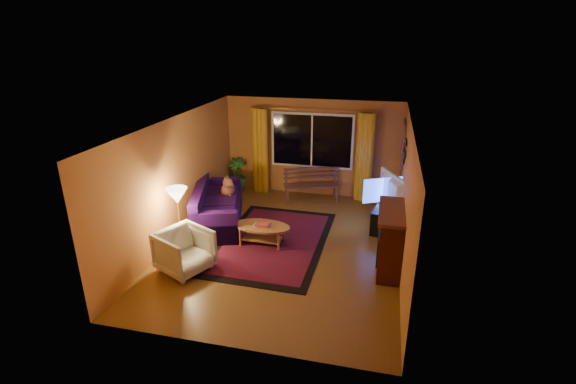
% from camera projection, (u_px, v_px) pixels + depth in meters
% --- Properties ---
extents(floor, '(4.50, 6.00, 0.02)m').
position_uv_depth(floor, '(285.00, 246.00, 8.45)').
color(floor, brown).
rests_on(floor, ground).
extents(ceiling, '(4.50, 6.00, 0.02)m').
position_uv_depth(ceiling, '(284.00, 123.00, 7.54)').
color(ceiling, white).
rests_on(ceiling, ground).
extents(wall_back, '(4.50, 0.02, 2.50)m').
position_uv_depth(wall_back, '(312.00, 148.00, 10.73)').
color(wall_back, '#BE7739').
rests_on(wall_back, ground).
extents(wall_left, '(0.02, 6.00, 2.50)m').
position_uv_depth(wall_left, '(177.00, 179.00, 8.48)').
color(wall_left, '#BE7739').
rests_on(wall_left, ground).
extents(wall_right, '(0.02, 6.00, 2.50)m').
position_uv_depth(wall_right, '(406.00, 198.00, 7.51)').
color(wall_right, '#BE7739').
rests_on(wall_right, ground).
extents(window, '(2.00, 0.02, 1.30)m').
position_uv_depth(window, '(312.00, 141.00, 10.60)').
color(window, black).
rests_on(window, wall_back).
extents(curtain_rod, '(3.20, 0.03, 0.03)m').
position_uv_depth(curtain_rod, '(312.00, 110.00, 10.27)').
color(curtain_rod, '#BF8C3F').
rests_on(curtain_rod, wall_back).
extents(curtain_left, '(0.36, 0.36, 2.24)m').
position_uv_depth(curtain_left, '(261.00, 151.00, 10.94)').
color(curtain_left, gold).
rests_on(curtain_left, ground).
extents(curtain_right, '(0.36, 0.36, 2.24)m').
position_uv_depth(curtain_right, '(364.00, 158.00, 10.37)').
color(curtain_right, gold).
rests_on(curtain_right, ground).
extents(bench, '(1.45, 0.85, 0.42)m').
position_uv_depth(bench, '(311.00, 193.00, 10.60)').
color(bench, '#522C24').
rests_on(bench, ground).
extents(potted_plant, '(0.53, 0.53, 0.91)m').
position_uv_depth(potted_plant, '(237.00, 175.00, 11.21)').
color(potted_plant, '#235B1E').
rests_on(potted_plant, ground).
extents(sofa, '(1.57, 2.41, 0.90)m').
position_uv_depth(sofa, '(218.00, 205.00, 9.27)').
color(sofa, '#210845').
rests_on(sofa, ground).
extents(dog, '(0.38, 0.47, 0.46)m').
position_uv_depth(dog, '(228.00, 188.00, 9.63)').
color(dog, '#9D563B').
rests_on(dog, sofa).
extents(armchair, '(1.06, 1.08, 0.85)m').
position_uv_depth(armchair, '(184.00, 249.00, 7.43)').
color(armchair, beige).
rests_on(armchair, ground).
extents(floor_lamp, '(0.28, 0.28, 1.34)m').
position_uv_depth(floor_lamp, '(180.00, 222.00, 7.90)').
color(floor_lamp, '#BF8C3F').
rests_on(floor_lamp, ground).
extents(rug, '(2.19, 3.38, 0.02)m').
position_uv_depth(rug, '(273.00, 241.00, 8.59)').
color(rug, maroon).
rests_on(rug, ground).
extents(coffee_table, '(1.17, 1.17, 0.42)m').
position_uv_depth(coffee_table, '(262.00, 235.00, 8.43)').
color(coffee_table, '#A66D38').
rests_on(coffee_table, ground).
extents(tv_console, '(0.65, 1.30, 0.52)m').
position_uv_depth(tv_console, '(386.00, 216.00, 9.19)').
color(tv_console, black).
rests_on(tv_console, ground).
extents(television, '(0.68, 1.13, 0.68)m').
position_uv_depth(television, '(388.00, 190.00, 8.97)').
color(television, black).
rests_on(television, tv_console).
extents(fireplace, '(0.40, 1.20, 1.10)m').
position_uv_depth(fireplace, '(391.00, 241.00, 7.45)').
color(fireplace, maroon).
rests_on(fireplace, ground).
extents(mirror_cluster, '(0.06, 0.60, 0.56)m').
position_uv_depth(mirror_cluster, '(404.00, 150.00, 8.50)').
color(mirror_cluster, black).
rests_on(mirror_cluster, wall_right).
extents(painting, '(0.04, 0.76, 0.96)m').
position_uv_depth(painting, '(403.00, 143.00, 9.60)').
color(painting, '#D05F0F').
rests_on(painting, wall_right).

